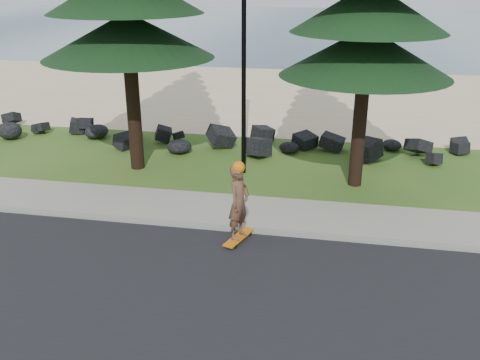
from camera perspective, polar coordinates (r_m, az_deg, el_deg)
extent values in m
plane|color=#2F581B|center=(14.30, -1.90, -3.66)|extent=(160.00, 160.00, 0.00)
cube|color=black|center=(10.55, -7.29, -13.95)|extent=(160.00, 7.00, 0.02)
cube|color=gray|center=(13.49, -2.73, -5.08)|extent=(160.00, 0.20, 0.10)
cube|color=gray|center=(14.46, -1.74, -3.19)|extent=(160.00, 2.00, 0.08)
cube|color=tan|center=(27.94, 4.54, 8.99)|extent=(160.00, 15.00, 0.01)
cube|color=#334A61|center=(63.97, 8.30, 16.01)|extent=(160.00, 58.00, 0.01)
cylinder|color=black|center=(16.20, 0.41, 14.17)|extent=(0.14, 0.14, 8.00)
cube|color=#C9670B|center=(12.89, -0.13, -6.14)|extent=(0.60, 1.11, 0.04)
imported|color=brown|center=(12.49, -0.13, -2.39)|extent=(0.62, 0.77, 1.81)
sphere|color=orange|center=(12.16, -0.13, 1.36)|extent=(0.29, 0.29, 0.29)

